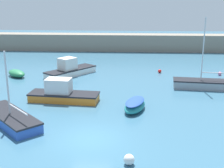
{
  "coord_description": "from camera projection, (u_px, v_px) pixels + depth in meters",
  "views": [
    {
      "loc": [
        2.32,
        -17.28,
        8.43
      ],
      "look_at": [
        0.78,
        10.0,
        0.63
      ],
      "focal_mm": 50.0,
      "sensor_mm": 36.0,
      "label": 1
    }
  ],
  "objects": [
    {
      "name": "cabin_cruiser_white",
      "position": [
        62.0,
        93.0,
        25.66
      ],
      "size": [
        5.88,
        2.38,
        1.88
      ],
      "rotation": [
        0.0,
        0.0,
        6.19
      ],
      "color": "orange",
      "rests_on": "ground_plane"
    },
    {
      "name": "sailboat_short_mast",
      "position": [
        11.0,
        118.0,
        21.22
      ],
      "size": [
        5.48,
        5.57,
        4.99
      ],
      "rotation": [
        0.0,
        0.0,
        2.34
      ],
      "color": "#2D56B7",
      "rests_on": "ground_plane"
    },
    {
      "name": "mooring_buoy_white",
      "position": [
        129.0,
        160.0,
        16.03
      ],
      "size": [
        0.57,
        0.57,
        0.57
      ],
      "primitive_type": "sphere",
      "color": "white",
      "rests_on": "ground_plane"
    },
    {
      "name": "motorboat_with_cabin",
      "position": [
        70.0,
        70.0,
        33.83
      ],
      "size": [
        5.22,
        5.94,
        1.99
      ],
      "rotation": [
        0.0,
        0.0,
        0.91
      ],
      "color": "white",
      "rests_on": "ground_plane"
    },
    {
      "name": "sailboat_tall_mast",
      "position": [
        201.0,
        84.0,
        29.15
      ],
      "size": [
        5.45,
        2.2,
        6.57
      ],
      "rotation": [
        0.0,
        0.0,
        3.03
      ],
      "color": "gray",
      "rests_on": "ground_plane"
    },
    {
      "name": "harbor_breakwater",
      "position": [
        115.0,
        42.0,
        48.97
      ],
      "size": [
        53.06,
        2.8,
        2.58
      ],
      "primitive_type": "cube",
      "color": "gray",
      "rests_on": "ground_plane"
    },
    {
      "name": "mooring_buoy_pink",
      "position": [
        220.0,
        74.0,
        33.97
      ],
      "size": [
        0.39,
        0.39,
        0.39
      ],
      "primitive_type": "sphere",
      "color": "#EA668C",
      "rests_on": "ground_plane"
    },
    {
      "name": "rowboat_with_red_cover",
      "position": [
        135.0,
        105.0,
        23.62
      ],
      "size": [
        2.19,
        3.36,
        0.81
      ],
      "rotation": [
        0.0,
        0.0,
        4.43
      ],
      "color": "teal",
      "rests_on": "ground_plane"
    },
    {
      "name": "ground_plane",
      "position": [
        90.0,
        140.0,
        19.06
      ],
      "size": [
        120.0,
        120.0,
        0.2
      ],
      "primitive_type": "cube",
      "color": "#38667F"
    },
    {
      "name": "rowboat_blue_near",
      "position": [
        17.0,
        73.0,
        33.36
      ],
      "size": [
        2.83,
        2.79,
        0.75
      ],
      "rotation": [
        0.0,
        0.0,
        5.52
      ],
      "color": "#287A4C",
      "rests_on": "ground_plane"
    },
    {
      "name": "mooring_buoy_red",
      "position": [
        160.0,
        71.0,
        35.07
      ],
      "size": [
        0.39,
        0.39,
        0.39
      ],
      "primitive_type": "sphere",
      "color": "red",
      "rests_on": "ground_plane"
    }
  ]
}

